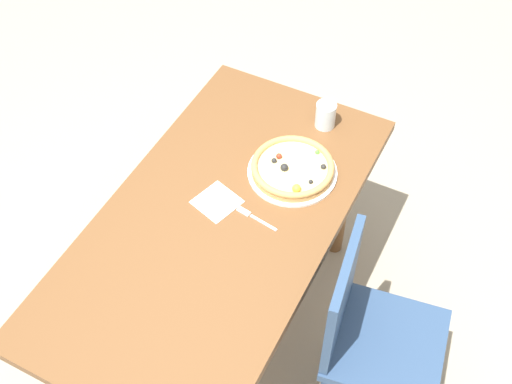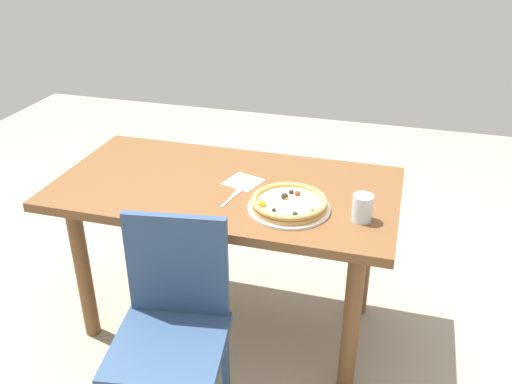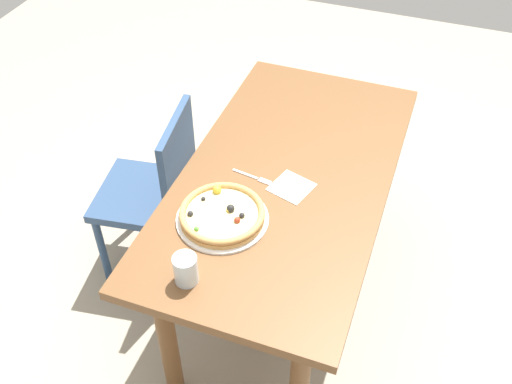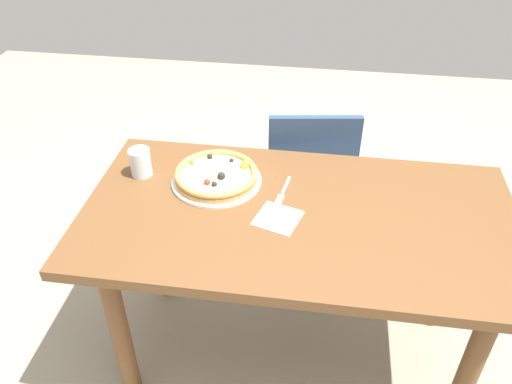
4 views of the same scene
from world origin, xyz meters
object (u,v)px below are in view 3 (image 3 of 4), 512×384
at_px(pizza, 222,214).
at_px(fork, 255,178).
at_px(plate, 222,219).
at_px(dining_table, 286,194).
at_px(drinking_glass, 186,269).
at_px(napkin, 292,187).
at_px(chair_near, 156,189).

distance_m(pizza, fork, 0.25).
relative_size(plate, pizza, 1.09).
bearing_deg(dining_table, pizza, -24.06).
relative_size(pizza, drinking_glass, 2.87).
xyz_separation_m(plate, fork, (-0.25, 0.03, -0.00)).
bearing_deg(plate, dining_table, 156.04).
relative_size(dining_table, napkin, 10.54).
relative_size(drinking_glass, napkin, 0.75).
bearing_deg(fork, drinking_glass, -85.08).
height_order(dining_table, pizza, pizza).
xyz_separation_m(pizza, fork, (-0.25, 0.03, -0.03)).
bearing_deg(napkin, plate, -36.07).
bearing_deg(chair_near, fork, -107.09).
bearing_deg(drinking_glass, chair_near, -143.08).
xyz_separation_m(dining_table, napkin, (0.07, 0.04, 0.11)).
relative_size(plate, drinking_glass, 3.12).
height_order(fork, drinking_glass, drinking_glass).
height_order(chair_near, napkin, chair_near).
height_order(dining_table, drinking_glass, drinking_glass).
xyz_separation_m(plate, pizza, (-0.00, -0.00, 0.03)).
height_order(pizza, napkin, pizza).
bearing_deg(chair_near, plate, -133.38).
distance_m(fork, napkin, 0.15).
distance_m(chair_near, plate, 0.63).
distance_m(chair_near, fork, 0.58).
xyz_separation_m(chair_near, plate, (0.32, 0.46, 0.29)).
relative_size(chair_near, fork, 5.23).
relative_size(dining_table, chair_near, 1.71).
relative_size(plate, fork, 1.99).
bearing_deg(chair_near, napkin, -105.33).
height_order(dining_table, napkin, napkin).
bearing_deg(pizza, plate, 23.96).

